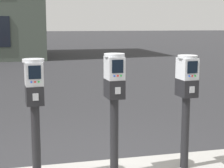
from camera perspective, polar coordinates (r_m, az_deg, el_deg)
The scene contains 3 objects.
parking_meter_near_kerb at distance 3.82m, azimuth -11.73°, elevation -2.17°, with size 0.23×0.26×1.28m.
parking_meter_twin_adjacent at distance 3.93m, azimuth 0.36°, elevation -1.28°, with size 0.23×0.26×1.32m.
parking_meter_end_of_row at distance 4.22m, azimuth 11.29°, elevation -1.07°, with size 0.23×0.26×1.28m.
Camera 1 is at (-0.89, -3.99, 1.77)m, focal length 59.96 mm.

